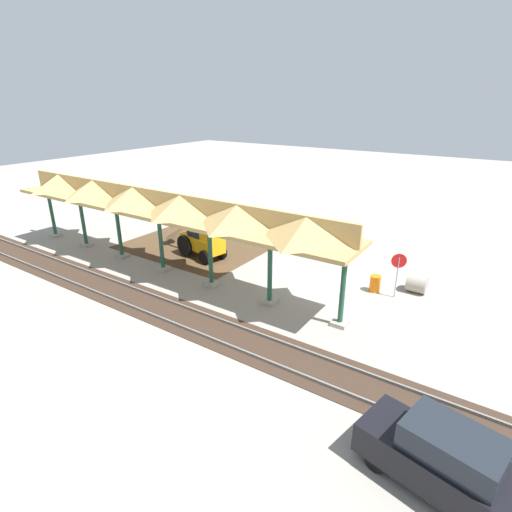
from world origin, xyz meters
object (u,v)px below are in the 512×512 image
backhoe (201,238)px  distant_parked_car (443,459)px  stop_sign (398,266)px  traffic_barrel (375,284)px  concrete_pipe (417,284)px

backhoe → distant_parked_car: backhoe is taller
stop_sign → traffic_barrel: 1.70m
traffic_barrel → distant_parked_car: bearing=116.3°
concrete_pipe → distant_parked_car: bearing=105.9°
backhoe → traffic_barrel: size_ratio=5.74×
stop_sign → distant_parked_car: bearing=111.5°
concrete_pipe → distant_parked_car: size_ratio=0.22×
distant_parked_car → traffic_barrel: 11.77m
distant_parked_car → traffic_barrel: (5.21, -10.54, -0.53)m
backhoe → traffic_barrel: 11.25m
distant_parked_car → traffic_barrel: bearing=-63.7°
stop_sign → distant_parked_car: 11.25m
stop_sign → backhoe: (12.23, 1.16, -0.48)m
traffic_barrel → backhoe: bearing=6.5°
backhoe → distant_parked_car: bearing=150.4°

